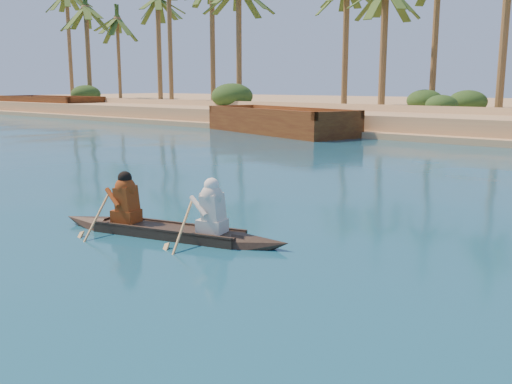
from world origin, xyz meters
The scene contains 6 objects.
sandy_embankment centered at (0.00, 46.89, 0.53)m, with size 150.00×51.00×1.50m.
palm_grove centered at (0.00, 35.00, 8.00)m, with size 110.00×14.00×16.00m, color #34571E, non-canonical shape.
shrub_cluster centered at (0.00, 31.50, 1.20)m, with size 100.00×6.00×2.40m, color #1F3B15, non-canonical shape.
canoe centered at (8.00, -0.23, 0.29)m, with size 5.53×2.06×1.52m.
barge_left centered at (-39.07, 26.01, 0.78)m, with size 13.49×4.61×2.24m.
barge_mid centered at (-5.52, 22.00, 0.68)m, with size 12.23×7.05×1.93m.
Camera 1 is at (16.78, -8.18, 3.18)m, focal length 40.00 mm.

